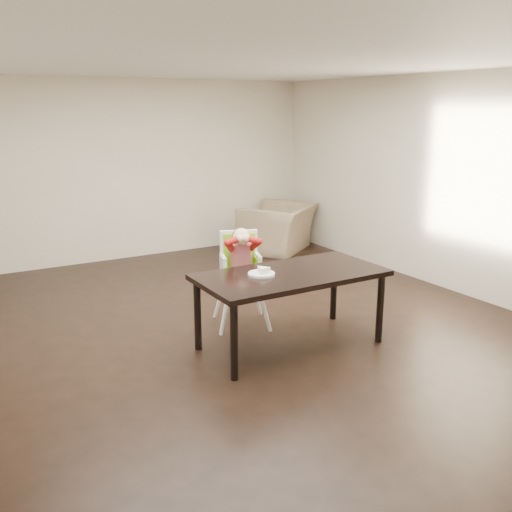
% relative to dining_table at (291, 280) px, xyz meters
% --- Properties ---
extents(ground, '(7.00, 7.00, 0.00)m').
position_rel_dining_table_xyz_m(ground, '(-0.23, 0.61, -0.67)').
color(ground, black).
rests_on(ground, ground).
extents(room_walls, '(6.02, 7.02, 2.71)m').
position_rel_dining_table_xyz_m(room_walls, '(-0.23, 0.61, 1.18)').
color(room_walls, beige).
rests_on(room_walls, ground).
extents(dining_table, '(1.80, 0.90, 0.75)m').
position_rel_dining_table_xyz_m(dining_table, '(0.00, 0.00, 0.00)').
color(dining_table, black).
rests_on(dining_table, ground).
extents(high_chair, '(0.57, 0.57, 1.06)m').
position_rel_dining_table_xyz_m(high_chair, '(-0.13, 0.76, 0.08)').
color(high_chair, white).
rests_on(high_chair, ground).
extents(plate, '(0.31, 0.31, 0.07)m').
position_rel_dining_table_xyz_m(plate, '(-0.29, 0.06, 0.10)').
color(plate, white).
rests_on(plate, dining_table).
extents(armchair, '(1.37, 1.27, 1.00)m').
position_rel_dining_table_xyz_m(armchair, '(1.97, 3.31, -0.17)').
color(armchair, '#957F5F').
rests_on(armchair, ground).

